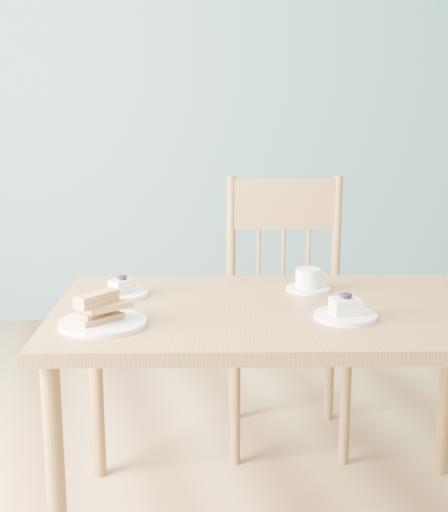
% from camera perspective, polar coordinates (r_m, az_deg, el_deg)
% --- Properties ---
extents(room, '(5.01, 5.01, 2.71)m').
position_cam_1_polar(room, '(1.96, 14.92, 13.85)').
color(room, '#A87E4E').
rests_on(room, ground).
extents(dining_table, '(1.45, 1.04, 0.70)m').
position_cam_1_polar(dining_table, '(2.08, 4.70, -5.95)').
color(dining_table, brown).
rests_on(dining_table, ground).
extents(dining_chair, '(0.55, 0.53, 1.00)m').
position_cam_1_polar(dining_chair, '(2.71, 4.99, -4.26)').
color(dining_chair, brown).
rests_on(dining_chair, ground).
extents(cheesecake_plate_near, '(0.17, 0.17, 0.07)m').
position_cam_1_polar(cheesecake_plate_near, '(1.97, 9.67, -4.42)').
color(cheesecake_plate_near, white).
rests_on(cheesecake_plate_near, dining_table).
extents(cheesecake_plate_far, '(0.15, 0.15, 0.06)m').
position_cam_1_polar(cheesecake_plate_far, '(2.18, -8.13, -2.74)').
color(cheesecake_plate_far, white).
rests_on(cheesecake_plate_far, dining_table).
extents(coffee_cup, '(0.14, 0.14, 0.07)m').
position_cam_1_polar(coffee_cup, '(2.24, 6.76, -2.02)').
color(coffee_cup, white).
rests_on(coffee_cup, dining_table).
extents(biscotti_plate, '(0.23, 0.23, 0.09)m').
position_cam_1_polar(biscotti_plate, '(1.91, -9.69, -4.66)').
color(biscotti_plate, white).
rests_on(biscotti_plate, dining_table).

